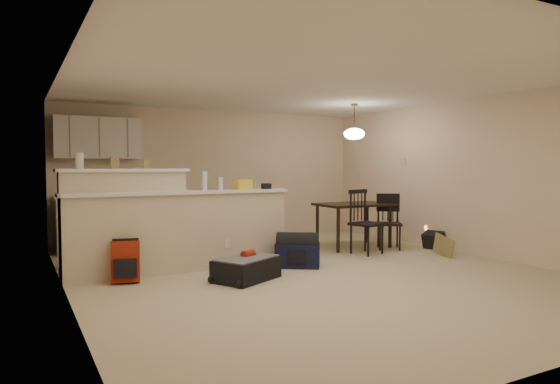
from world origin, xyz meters
TOP-DOWN VIEW (x-y plane):
  - room at (0.00, 0.00)m, footprint 7.00×7.02m
  - breakfast_bar at (-1.76, 0.98)m, footprint 3.08×0.58m
  - upper_cabinets at (-2.20, 3.32)m, footprint 1.40×0.34m
  - kitchen_counter at (-2.00, 3.19)m, footprint 1.80×0.60m
  - thermostat at (2.98, 1.55)m, footprint 0.02×0.12m
  - jar at (-2.74, 1.12)m, footprint 0.10×0.10m
  - cereal_box at (-2.32, 1.12)m, footprint 0.10×0.07m
  - small_box at (-1.91, 1.12)m, footprint 0.08×0.06m
  - bottle_a at (-1.17, 0.90)m, footprint 0.07×0.07m
  - bottle_b at (-0.93, 0.90)m, footprint 0.06×0.06m
  - bag_lump at (-0.59, 0.90)m, footprint 0.22×0.18m
  - pouch at (-0.22, 0.90)m, footprint 0.12×0.10m
  - dining_table at (1.74, 1.41)m, footprint 1.26×0.86m
  - pendant_lamp at (1.74, 1.41)m, footprint 0.36×0.36m
  - dining_chair_near at (1.54, 0.79)m, footprint 0.55×0.53m
  - dining_chair_far at (2.17, 0.98)m, footprint 0.55×0.55m
  - suitcase at (-0.94, 0.02)m, footprint 0.95×0.83m
  - red_backpack at (-2.30, 0.61)m, footprint 0.37×0.28m
  - navy_duffel at (0.02, 0.40)m, footprint 0.70×0.62m
  - black_daypack at (2.85, 0.61)m, footprint 0.32×0.38m
  - cardboard_sheet at (2.46, 0.02)m, footprint 0.06×0.42m

SIDE VIEW (x-z plane):
  - suitcase at x=-0.94m, z-range 0.00..0.27m
  - black_daypack at x=2.85m, z-range 0.00..0.29m
  - cardboard_sheet at x=2.46m, z-range 0.00..0.32m
  - navy_duffel at x=0.02m, z-range 0.00..0.34m
  - red_backpack at x=-2.30m, z-range 0.00..0.50m
  - kitchen_counter at x=-2.00m, z-range 0.00..0.90m
  - dining_chair_far at x=2.17m, z-range 0.00..0.93m
  - dining_chair_near at x=1.54m, z-range 0.00..1.04m
  - breakfast_bar at x=-1.76m, z-range -0.09..1.30m
  - dining_table at x=1.74m, z-range 0.29..1.07m
  - pouch at x=-0.22m, z-range 1.09..1.17m
  - bag_lump at x=-0.59m, z-range 1.09..1.23m
  - bottle_b at x=-0.93m, z-range 1.09..1.27m
  - bottle_a at x=-1.17m, z-range 1.09..1.35m
  - room at x=0.00m, z-range 0.00..2.50m
  - small_box at x=-1.91m, z-range 1.39..1.51m
  - cereal_box at x=-2.32m, z-range 1.39..1.55m
  - jar at x=-2.74m, z-range 1.39..1.59m
  - thermostat at x=2.98m, z-range 1.44..1.56m
  - upper_cabinets at x=-2.20m, z-range 1.55..2.25m
  - pendant_lamp at x=1.74m, z-range 1.68..2.30m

